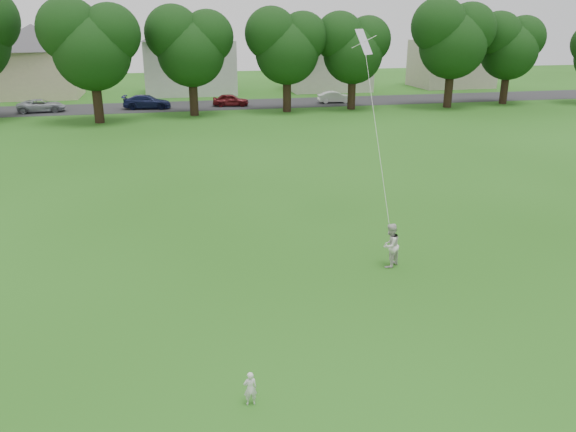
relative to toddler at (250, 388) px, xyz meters
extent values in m
plane|color=#215112|center=(1.74, 3.50, -0.40)|extent=(160.00, 160.00, 0.00)
cube|color=#2D2D30|center=(1.74, 45.50, -0.40)|extent=(90.00, 7.00, 0.01)
imported|color=silver|center=(0.00, 0.00, 0.00)|extent=(0.30, 0.20, 0.81)
imported|color=silver|center=(5.69, 6.15, 0.36)|extent=(0.94, 0.90, 1.52)
plane|color=white|center=(6.19, 10.98, 6.70)|extent=(1.01, 1.06, 0.92)
cylinder|color=white|center=(5.94, 8.56, 3.70)|extent=(0.01, 0.01, 7.73)
cylinder|color=black|center=(-6.54, 37.56, 1.46)|extent=(0.76, 0.76, 3.73)
cylinder|color=black|center=(1.19, 39.72, 1.38)|extent=(0.75, 0.75, 3.56)
cylinder|color=black|center=(9.54, 40.04, 1.35)|extent=(0.74, 0.74, 3.52)
cylinder|color=black|center=(15.72, 40.22, 1.28)|extent=(0.73, 0.73, 3.37)
cylinder|color=black|center=(25.05, 39.36, 1.52)|extent=(0.77, 0.77, 3.85)
cylinder|color=black|center=(31.61, 40.41, 1.29)|extent=(0.73, 0.73, 3.39)
imported|color=#999CA6|center=(-12.17, 44.50, 0.18)|extent=(4.27, 2.27, 1.14)
imported|color=#161D47|center=(-2.90, 44.50, 0.24)|extent=(4.55, 2.28, 1.27)
imported|color=maroon|center=(4.96, 44.50, 0.19)|extent=(3.60, 1.82, 1.18)
imported|color=silver|center=(15.43, 44.50, 0.17)|extent=(3.49, 1.46, 1.12)
cube|color=beige|center=(-14.26, 55.50, 2.02)|extent=(8.41, 6.88, 4.84)
pyramid|color=#4B484D|center=(-14.26, 55.50, 7.10)|extent=(12.13, 12.13, 2.66)
cube|color=silver|center=(1.74, 55.50, 2.49)|extent=(9.78, 7.38, 5.79)
pyramid|color=#4B484D|center=(1.74, 55.50, 8.57)|extent=(14.10, 14.10, 3.18)
cube|color=beige|center=(17.74, 55.50, 2.15)|extent=(9.08, 7.51, 5.10)
pyramid|color=#4B484D|center=(17.74, 55.50, 7.50)|extent=(13.10, 13.10, 2.80)
cube|color=#B9AC99|center=(33.74, 55.50, 2.37)|extent=(8.88, 6.89, 5.54)
pyramid|color=#4B484D|center=(33.74, 55.50, 8.18)|extent=(12.81, 12.81, 3.05)
camera|label=1|loc=(-1.39, -10.09, 7.49)|focal=35.00mm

